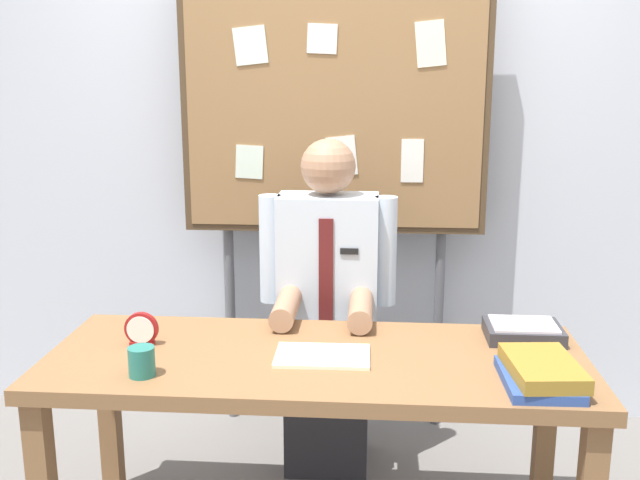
{
  "coord_description": "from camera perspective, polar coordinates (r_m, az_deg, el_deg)",
  "views": [
    {
      "loc": [
        0.19,
        -2.24,
        1.64
      ],
      "look_at": [
        0.0,
        0.18,
        1.08
      ],
      "focal_mm": 40.76,
      "sensor_mm": 36.0,
      "label": 1
    }
  ],
  "objects": [
    {
      "name": "back_wall",
      "position": [
        3.42,
        1.29,
        8.15
      ],
      "size": [
        6.4,
        0.08,
        2.7
      ],
      "primitive_type": "cube",
      "color": "silver",
      "rests_on": "ground_plane"
    },
    {
      "name": "desk",
      "position": [
        2.46,
        -0.32,
        -10.95
      ],
      "size": [
        1.78,
        0.69,
        0.73
      ],
      "color": "brown",
      "rests_on": "ground_plane"
    },
    {
      "name": "person",
      "position": [
        3.0,
        0.6,
        -6.3
      ],
      "size": [
        0.55,
        0.56,
        1.39
      ],
      "color": "#2D2D33",
      "rests_on": "ground_plane"
    },
    {
      "name": "bulletin_board",
      "position": [
        3.21,
        1.09,
        10.53
      ],
      "size": [
        1.34,
        0.09,
        2.12
      ],
      "color": "#4C3823",
      "rests_on": "ground_plane"
    },
    {
      "name": "book_stack",
      "position": [
        2.3,
        16.95,
        -9.93
      ],
      "size": [
        0.23,
        0.32,
        0.08
      ],
      "color": "#2D4C99",
      "rests_on": "desk"
    },
    {
      "name": "open_notebook",
      "position": [
        2.41,
        0.2,
        -9.08
      ],
      "size": [
        0.31,
        0.21,
        0.01
      ],
      "primitive_type": "cube",
      "rotation": [
        0.0,
        0.0,
        0.02
      ],
      "color": "#F4EFCC",
      "rests_on": "desk"
    },
    {
      "name": "desk_clock",
      "position": [
        2.57,
        -13.84,
        -6.89
      ],
      "size": [
        0.12,
        0.04,
        0.12
      ],
      "color": "maroon",
      "rests_on": "desk"
    },
    {
      "name": "coffee_mug",
      "position": [
        2.32,
        -13.82,
        -9.25
      ],
      "size": [
        0.08,
        0.08,
        0.09
      ],
      "primitive_type": "cylinder",
      "color": "#267266",
      "rests_on": "desk"
    },
    {
      "name": "paper_tray",
      "position": [
        2.66,
        15.66,
        -6.91
      ],
      "size": [
        0.26,
        0.2,
        0.06
      ],
      "color": "#333338",
      "rests_on": "desk"
    }
  ]
}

